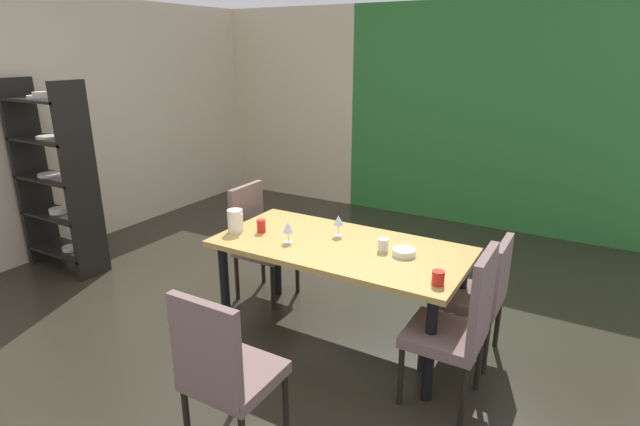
# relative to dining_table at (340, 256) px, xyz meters

# --- Properties ---
(ground_plane) EXTENTS (5.88, 6.33, 0.02)m
(ground_plane) POSITION_rel_dining_table_xyz_m (-0.58, 0.02, -0.68)
(ground_plane) COLOR black
(back_panel_interior) EXTENTS (2.06, 0.10, 2.63)m
(back_panel_interior) POSITION_rel_dining_table_xyz_m (-2.49, 3.14, 0.64)
(back_panel_interior) COLOR beige
(back_panel_interior) RESTS_ON ground_plane
(garden_window_panel) EXTENTS (3.82, 0.10, 2.63)m
(garden_window_panel) POSITION_rel_dining_table_xyz_m (0.45, 3.14, 0.64)
(garden_window_panel) COLOR #2D6E2D
(garden_window_panel) RESTS_ON ground_plane
(left_interior_panel) EXTENTS (0.10, 6.33, 2.63)m
(left_interior_panel) POSITION_rel_dining_table_xyz_m (-3.47, 0.02, 0.64)
(left_interior_panel) COLOR beige
(left_interior_panel) RESTS_ON ground_plane
(dining_table) EXTENTS (1.81, 0.89, 0.76)m
(dining_table) POSITION_rel_dining_table_xyz_m (0.00, 0.00, 0.00)
(dining_table) COLOR #AF8C45
(dining_table) RESTS_ON ground_plane
(chair_right_near) EXTENTS (0.44, 0.44, 1.02)m
(chair_right_near) POSITION_rel_dining_table_xyz_m (0.95, -0.28, -0.12)
(chair_right_near) COLOR #6E5751
(chair_right_near) RESTS_ON ground_plane
(chair_head_near) EXTENTS (0.44, 0.44, 0.97)m
(chair_head_near) POSITION_rel_dining_table_xyz_m (0.02, -1.31, -0.14)
(chair_head_near) COLOR #6E5751
(chair_head_near) RESTS_ON ground_plane
(chair_left_far) EXTENTS (0.44, 0.44, 0.99)m
(chair_left_far) POSITION_rel_dining_table_xyz_m (-0.95, 0.28, -0.13)
(chair_left_far) COLOR #6E5751
(chair_left_far) RESTS_ON ground_plane
(chair_right_far) EXTENTS (0.44, 0.44, 0.89)m
(chair_right_far) POSITION_rel_dining_table_xyz_m (0.94, 0.28, -0.17)
(chair_right_far) COLOR #6E5751
(chair_right_far) RESTS_ON ground_plane
(display_shelf) EXTENTS (0.83, 0.33, 1.84)m
(display_shelf) POSITION_rel_dining_table_xyz_m (-2.95, -0.22, 0.25)
(display_shelf) COLOR black
(display_shelf) RESTS_ON ground_plane
(wine_glass_east) EXTENTS (0.08, 0.08, 0.16)m
(wine_glass_east) POSITION_rel_dining_table_xyz_m (-0.10, 0.15, 0.21)
(wine_glass_east) COLOR silver
(wine_glass_east) RESTS_ON dining_table
(wine_glass_south) EXTENTS (0.08, 0.08, 0.16)m
(wine_glass_south) POSITION_rel_dining_table_xyz_m (-0.35, -0.15, 0.20)
(wine_glass_south) COLOR silver
(wine_glass_south) RESTS_ON dining_table
(serving_bowl_front) EXTENTS (0.16, 0.16, 0.04)m
(serving_bowl_front) POSITION_rel_dining_table_xyz_m (0.47, 0.05, 0.11)
(serving_bowl_front) COLOR white
(serving_bowl_front) RESTS_ON dining_table
(cup_north) EXTENTS (0.08, 0.08, 0.09)m
(cup_north) POSITION_rel_dining_table_xyz_m (0.80, -0.27, 0.13)
(cup_north) COLOR red
(cup_north) RESTS_ON dining_table
(cup_near_window) EXTENTS (0.07, 0.07, 0.09)m
(cup_near_window) POSITION_rel_dining_table_xyz_m (0.31, 0.05, 0.13)
(cup_near_window) COLOR silver
(cup_near_window) RESTS_ON dining_table
(cup_left) EXTENTS (0.07, 0.07, 0.10)m
(cup_left) POSITION_rel_dining_table_xyz_m (-0.64, -0.08, 0.14)
(cup_left) COLOR red
(cup_left) RESTS_ON dining_table
(pitcher_near_shelf) EXTENTS (0.13, 0.12, 0.18)m
(pitcher_near_shelf) POSITION_rel_dining_table_xyz_m (-0.82, -0.16, 0.18)
(pitcher_near_shelf) COLOR white
(pitcher_near_shelf) RESTS_ON dining_table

